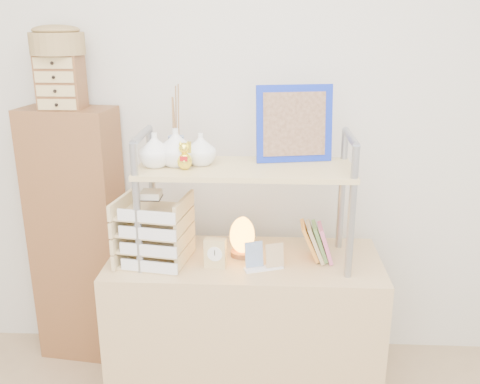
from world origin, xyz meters
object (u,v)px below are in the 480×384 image
(cabinet, at_px, (79,237))
(letter_tray, at_px, (153,235))
(desk, at_px, (245,332))
(salt_lamp, at_px, (242,236))

(cabinet, xyz_separation_m, letter_tray, (0.49, -0.43, 0.21))
(desk, distance_m, letter_tray, 0.64)
(desk, xyz_separation_m, cabinet, (-0.88, 0.37, 0.30))
(letter_tray, xyz_separation_m, salt_lamp, (0.38, 0.09, -0.04))
(desk, height_order, salt_lamp, salt_lamp)
(cabinet, distance_m, salt_lamp, 0.95)
(letter_tray, relative_size, salt_lamp, 1.79)
(cabinet, height_order, letter_tray, cabinet)
(desk, distance_m, salt_lamp, 0.47)
(desk, relative_size, letter_tray, 3.67)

